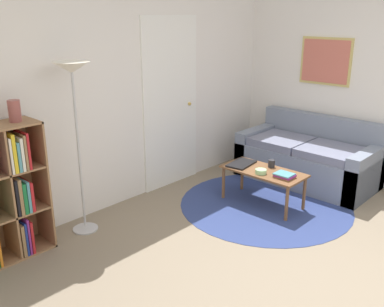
{
  "coord_description": "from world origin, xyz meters",
  "views": [
    {
      "loc": [
        -2.91,
        -1.13,
        2.08
      ],
      "look_at": [
        -0.2,
        1.4,
        0.85
      ],
      "focal_mm": 40.0,
      "sensor_mm": 36.0,
      "label": 1
    }
  ],
  "objects_px": {
    "laptop": "(241,164)",
    "bowl": "(261,171)",
    "cup": "(271,164)",
    "floor_lamp": "(73,86)",
    "vase_on_shelf": "(14,111)",
    "couch": "(309,159)",
    "coffee_table": "(263,174)"
  },
  "relations": [
    {
      "from": "laptop",
      "to": "bowl",
      "type": "relative_size",
      "value": 3.13
    },
    {
      "from": "cup",
      "to": "vase_on_shelf",
      "type": "bearing_deg",
      "value": 156.67
    },
    {
      "from": "bowl",
      "to": "vase_on_shelf",
      "type": "relative_size",
      "value": 0.67
    },
    {
      "from": "floor_lamp",
      "to": "bowl",
      "type": "xyz_separation_m",
      "value": [
        1.61,
        -0.99,
        -1.01
      ]
    },
    {
      "from": "laptop",
      "to": "bowl",
      "type": "xyz_separation_m",
      "value": [
        -0.09,
        -0.33,
        0.01
      ]
    },
    {
      "from": "cup",
      "to": "vase_on_shelf",
      "type": "height_order",
      "value": "vase_on_shelf"
    },
    {
      "from": "floor_lamp",
      "to": "cup",
      "type": "relative_size",
      "value": 19.18
    },
    {
      "from": "floor_lamp",
      "to": "cup",
      "type": "bearing_deg",
      "value": -27.17
    },
    {
      "from": "couch",
      "to": "cup",
      "type": "bearing_deg",
      "value": 179.61
    },
    {
      "from": "floor_lamp",
      "to": "coffee_table",
      "type": "bearing_deg",
      "value": -28.84
    },
    {
      "from": "couch",
      "to": "coffee_table",
      "type": "distance_m",
      "value": 1.03
    },
    {
      "from": "coffee_table",
      "to": "bowl",
      "type": "height_order",
      "value": "bowl"
    },
    {
      "from": "laptop",
      "to": "cup",
      "type": "relative_size",
      "value": 4.45
    },
    {
      "from": "coffee_table",
      "to": "vase_on_shelf",
      "type": "bearing_deg",
      "value": 155.55
    },
    {
      "from": "coffee_table",
      "to": "vase_on_shelf",
      "type": "relative_size",
      "value": 5.0
    },
    {
      "from": "coffee_table",
      "to": "bowl",
      "type": "bearing_deg",
      "value": -161.56
    },
    {
      "from": "bowl",
      "to": "vase_on_shelf",
      "type": "distance_m",
      "value": 2.54
    },
    {
      "from": "bowl",
      "to": "vase_on_shelf",
      "type": "bearing_deg",
      "value": 153.64
    },
    {
      "from": "laptop",
      "to": "bowl",
      "type": "height_order",
      "value": "bowl"
    },
    {
      "from": "couch",
      "to": "coffee_table",
      "type": "height_order",
      "value": "couch"
    },
    {
      "from": "couch",
      "to": "bowl",
      "type": "xyz_separation_m",
      "value": [
        -1.14,
        -0.02,
        0.15
      ]
    },
    {
      "from": "couch",
      "to": "cup",
      "type": "height_order",
      "value": "couch"
    },
    {
      "from": "couch",
      "to": "cup",
      "type": "distance_m",
      "value": 0.9
    },
    {
      "from": "floor_lamp",
      "to": "vase_on_shelf",
      "type": "relative_size",
      "value": 9.01
    },
    {
      "from": "laptop",
      "to": "coffee_table",
      "type": "bearing_deg",
      "value": -86.25
    },
    {
      "from": "floor_lamp",
      "to": "bowl",
      "type": "distance_m",
      "value": 2.14
    },
    {
      "from": "floor_lamp",
      "to": "couch",
      "type": "relative_size",
      "value": 1.0
    },
    {
      "from": "couch",
      "to": "floor_lamp",
      "type": "bearing_deg",
      "value": 160.71
    },
    {
      "from": "bowl",
      "to": "couch",
      "type": "bearing_deg",
      "value": 1.14
    },
    {
      "from": "floor_lamp",
      "to": "bowl",
      "type": "bearing_deg",
      "value": -31.45
    },
    {
      "from": "laptop",
      "to": "cup",
      "type": "bearing_deg",
      "value": -61.96
    },
    {
      "from": "laptop",
      "to": "floor_lamp",
      "type": "bearing_deg",
      "value": 158.95
    }
  ]
}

